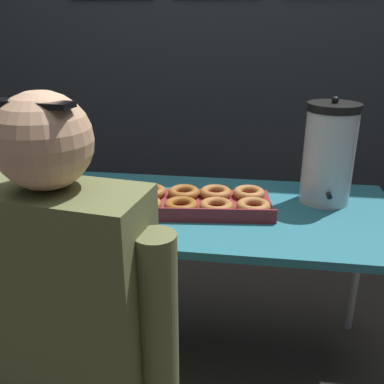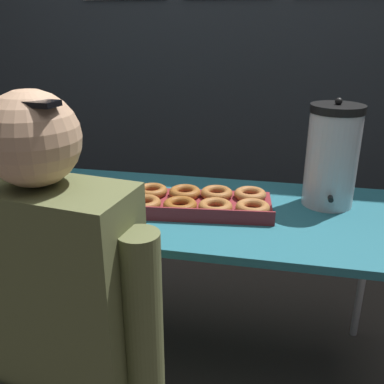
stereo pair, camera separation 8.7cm
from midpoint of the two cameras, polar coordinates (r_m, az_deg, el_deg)
ground_plane at (r=1.99m, az=1.00°, el=-21.00°), size 12.00×12.00×0.00m
back_wall at (r=2.48m, az=6.04°, el=22.74°), size 6.00×0.11×2.80m
folding_table at (r=1.62m, az=1.15°, el=-3.44°), size 1.53×0.68×0.71m
donut_box at (r=1.59m, az=2.53°, el=-1.28°), size 0.56×0.34×0.05m
coffee_urn at (r=1.66m, az=19.60°, el=4.53°), size 0.19×0.22×0.40m
cell_phone at (r=1.56m, az=-12.09°, el=-2.87°), size 0.10×0.16×0.01m
person_seated at (r=1.25m, az=-15.36°, el=-17.42°), size 0.60×0.29×1.21m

